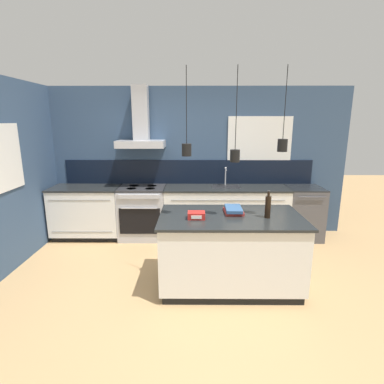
{
  "coord_description": "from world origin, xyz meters",
  "views": [
    {
      "loc": [
        0.09,
        -3.33,
        2.02
      ],
      "look_at": [
        0.07,
        0.74,
        1.05
      ],
      "focal_mm": 28.0,
      "sensor_mm": 36.0,
      "label": 1
    }
  ],
  "objects_px": {
    "book_stack": "(233,210)",
    "red_supply_box": "(196,215)",
    "oven_range": "(143,212)",
    "bottle_on_island": "(268,206)",
    "dishwasher": "(303,213)"
  },
  "relations": [
    {
      "from": "book_stack",
      "to": "red_supply_box",
      "type": "distance_m",
      "value": 0.51
    },
    {
      "from": "oven_range",
      "to": "bottle_on_island",
      "type": "distance_m",
      "value": 2.49
    },
    {
      "from": "dishwasher",
      "to": "bottle_on_island",
      "type": "distance_m",
      "value": 2.05
    },
    {
      "from": "oven_range",
      "to": "bottle_on_island",
      "type": "height_order",
      "value": "bottle_on_island"
    },
    {
      "from": "book_stack",
      "to": "red_supply_box",
      "type": "height_order",
      "value": "red_supply_box"
    },
    {
      "from": "oven_range",
      "to": "book_stack",
      "type": "height_order",
      "value": "book_stack"
    },
    {
      "from": "oven_range",
      "to": "red_supply_box",
      "type": "xyz_separation_m",
      "value": [
        0.93,
        -1.69,
        0.49
      ]
    },
    {
      "from": "dishwasher",
      "to": "red_supply_box",
      "type": "distance_m",
      "value": 2.58
    },
    {
      "from": "dishwasher",
      "to": "book_stack",
      "type": "distance_m",
      "value": 2.11
    },
    {
      "from": "oven_range",
      "to": "red_supply_box",
      "type": "height_order",
      "value": "red_supply_box"
    },
    {
      "from": "oven_range",
      "to": "bottle_on_island",
      "type": "xyz_separation_m",
      "value": [
        1.76,
        -1.66,
        0.59
      ]
    },
    {
      "from": "dishwasher",
      "to": "red_supply_box",
      "type": "bearing_deg",
      "value": -137.92
    },
    {
      "from": "bottle_on_island",
      "to": "book_stack",
      "type": "relative_size",
      "value": 0.97
    },
    {
      "from": "dishwasher",
      "to": "bottle_on_island",
      "type": "bearing_deg",
      "value": -122.18
    },
    {
      "from": "bottle_on_island",
      "to": "oven_range",
      "type": "bearing_deg",
      "value": 136.7
    }
  ]
}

